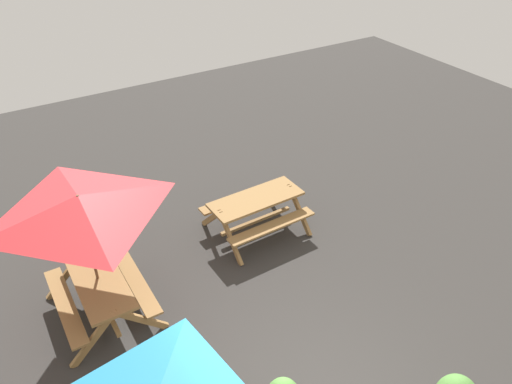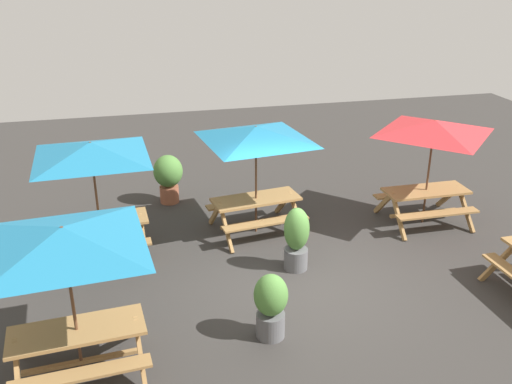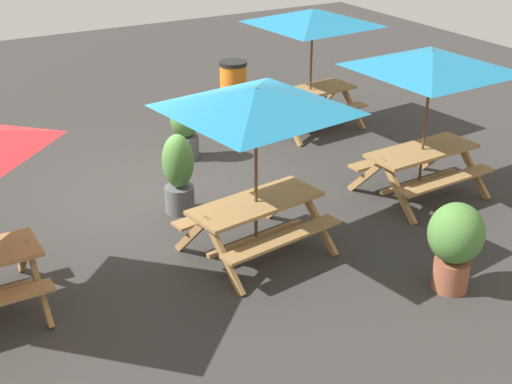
% 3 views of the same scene
% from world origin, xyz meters
% --- Properties ---
extents(picnic_table_2, '(1.58, 1.84, 0.81)m').
position_xyz_m(picnic_table_2, '(3.86, -1.54, 0.56)').
color(picnic_table_2, olive).
rests_on(picnic_table_2, ground).
extents(picnic_table_3, '(2.00, 2.00, 2.34)m').
position_xyz_m(picnic_table_3, '(3.29, 1.65, 1.99)').
color(picnic_table_3, olive).
rests_on(picnic_table_3, ground).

